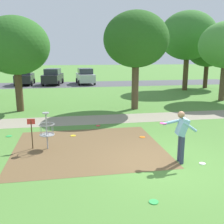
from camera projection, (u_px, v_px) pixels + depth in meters
ground_plane at (166, 163)px, 8.35m from camera, size 160.00×160.00×0.00m
dirt_tee_pad at (89, 147)px, 9.77m from camera, size 5.51×4.79×0.01m
disc_golf_basket at (45, 129)px, 9.47m from camera, size 0.98×0.58×1.39m
player_foreground_watching at (181, 133)px, 8.22m from camera, size 1.07×0.58×1.71m
frisbee_near_basket at (98, 126)px, 12.71m from camera, size 0.22×0.22×0.02m
frisbee_by_tee at (154, 202)px, 6.14m from camera, size 0.23×0.23×0.02m
frisbee_far_left at (9, 136)px, 11.08m from camera, size 0.25×0.25×0.02m
frisbee_far_right at (73, 136)px, 11.14m from camera, size 0.24×0.24×0.02m
frisbee_scattered_a at (202, 163)px, 8.30m from camera, size 0.20×0.20×0.02m
frisbee_scattered_b at (142, 137)px, 10.94m from camera, size 0.25×0.25×0.02m
tree_near_right at (136, 40)px, 15.76m from camera, size 4.02×4.02×6.06m
tree_mid_left at (208, 49)px, 26.22m from camera, size 4.19×4.19×5.76m
tree_mid_center at (15, 46)px, 15.18m from camera, size 4.01×4.01×5.66m
tree_far_left at (188, 36)px, 24.31m from camera, size 5.34×5.34×7.45m
parking_lot_strip at (93, 84)px, 30.66m from camera, size 36.00×6.00×0.01m
parked_car_leftmost at (25, 77)px, 29.74m from camera, size 2.01×4.22×1.84m
parked_car_center_left at (53, 77)px, 29.94m from camera, size 2.46×4.43×1.84m
parked_car_center_right at (85, 76)px, 30.51m from camera, size 2.16×4.30×1.84m
gravel_path at (124, 118)px, 14.21m from camera, size 40.00×1.99×0.00m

